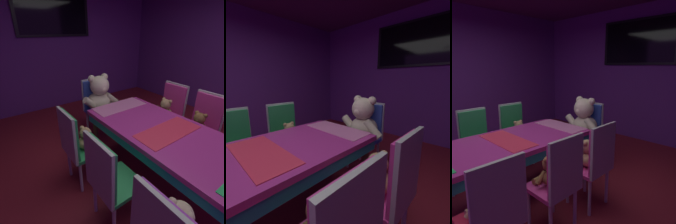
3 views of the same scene
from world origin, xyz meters
TOP-DOWN VIEW (x-y plane):
  - ground_plane at (0.00, 0.00)m, footprint 7.90×7.90m
  - wall_back at (0.00, 3.20)m, footprint 5.20×0.12m
  - banquet_table at (0.00, 0.00)m, footprint 0.90×2.02m
  - teddy_left_0 at (-0.67, -0.63)m, footprint 0.27×0.34m
  - chair_left_1 at (-0.82, -0.02)m, footprint 0.42×0.41m
  - chair_left_2 at (-0.82, 0.61)m, footprint 0.42×0.41m
  - teddy_left_2 at (-0.68, 0.61)m, footprint 0.23×0.29m
  - chair_right_1 at (0.84, 0.03)m, footprint 0.42×0.41m
  - teddy_right_1 at (0.69, 0.03)m, footprint 0.25×0.32m
  - chair_right_2 at (0.84, 0.58)m, footprint 0.42×0.41m
  - teddy_right_2 at (0.69, 0.58)m, footprint 0.26×0.34m
  - throne_chair at (0.00, 1.54)m, footprint 0.41×0.42m
  - king_teddy_bear at (0.00, 1.38)m, footprint 0.67×0.52m
  - wall_tv at (0.00, 3.11)m, footprint 1.57×0.06m

SIDE VIEW (x-z plane):
  - ground_plane at x=0.00m, z-range 0.00..0.00m
  - teddy_left_2 at x=-0.68m, z-range 0.44..0.72m
  - teddy_right_1 at x=0.69m, z-range 0.44..0.74m
  - teddy_right_2 at x=0.69m, z-range 0.44..0.76m
  - chair_left_1 at x=-0.82m, z-range 0.10..1.09m
  - chair_left_2 at x=-0.82m, z-range 0.10..1.09m
  - chair_right_1 at x=0.84m, z-range 0.10..1.09m
  - chair_right_2 at x=0.84m, z-range 0.10..1.09m
  - throne_chair at x=0.00m, z-range 0.10..1.09m
  - teddy_left_0 at x=-0.67m, z-range 0.44..0.76m
  - banquet_table at x=0.00m, z-range 0.28..1.02m
  - king_teddy_bear at x=0.00m, z-range 0.41..1.05m
  - wall_back at x=0.00m, z-range 0.00..2.80m
  - wall_tv at x=0.00m, z-range 1.59..2.51m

